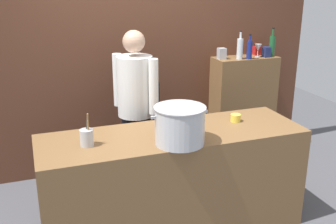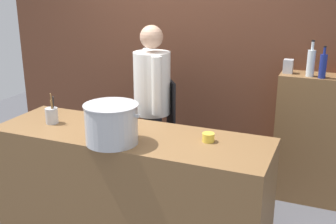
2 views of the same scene
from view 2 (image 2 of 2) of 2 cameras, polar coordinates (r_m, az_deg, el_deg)
The scene contains 10 objects.
brick_back_panel at distance 4.36m, azimuth 3.16°, elevation 10.53°, with size 4.40×0.10×3.00m, color brown.
prep_counter at distance 3.44m, azimuth -5.10°, elevation -9.99°, with size 2.21×0.70×0.90m, color brown.
bar_cabinet at distance 4.13m, azimuth 19.77°, elevation -3.64°, with size 0.76×0.32×1.23m, color brown.
chef at distance 3.89m, azimuth -2.11°, elevation 1.60°, with size 0.41×0.46×1.66m.
stockpot_large at distance 3.04m, azimuth -7.75°, elevation -1.60°, with size 0.46×0.40×0.29m.
utensil_crock at distance 3.58m, azimuth -15.65°, elevation -0.43°, with size 0.10×0.10×0.26m.
butter_jar at distance 3.08m, azimuth 5.55°, elevation -3.49°, with size 0.09×0.09×0.07m, color yellow.
wine_bottle_clear at distance 3.87m, azimuth 19.00°, elevation 6.43°, with size 0.07×0.07×0.32m.
wine_bottle_cobalt at distance 3.83m, azimuth 20.47°, elevation 5.97°, with size 0.06×0.06×0.28m.
spice_tin_silver at distance 3.96m, azimuth 16.15°, elevation 6.04°, with size 0.08×0.08×0.13m, color #B2B2B7.
Camera 2 is at (1.44, -2.68, 2.04)m, focal length 44.46 mm.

